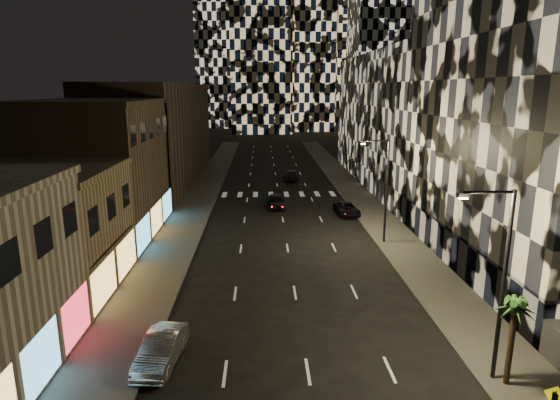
{
  "coord_description": "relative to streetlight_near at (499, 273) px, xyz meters",
  "views": [
    {
      "loc": [
        -2.13,
        -8.99,
        13.33
      ],
      "look_at": [
        -0.93,
        21.67,
        6.0
      ],
      "focal_mm": 30.0,
      "sensor_mm": 36.0,
      "label": 1
    }
  ],
  "objects": [
    {
      "name": "palm_tree",
      "position": [
        0.65,
        -0.46,
        -1.69
      ],
      "size": [
        2.13,
        2.17,
        4.25
      ],
      "color": "#47331E",
      "rests_on": "sidewalk_right"
    },
    {
      "name": "sidewalk_right",
      "position": [
        1.65,
        40.0,
        -5.28
      ],
      "size": [
        4.0,
        120.0,
        0.15
      ],
      "primitive_type": "cube",
      "color": "#47443F",
      "rests_on": "ground"
    },
    {
      "name": "car_dark_oncoming",
      "position": [
        -6.12,
        49.69,
        -4.6
      ],
      "size": [
        2.61,
        5.38,
        1.51
      ],
      "primitive_type": "imported",
      "rotation": [
        0.0,
        0.0,
        3.04
      ],
      "color": "black",
      "rests_on": "ground"
    },
    {
      "name": "streetlight_near",
      "position": [
        0.0,
        0.0,
        0.0
      ],
      "size": [
        2.55,
        0.25,
        9.0
      ],
      "color": "black",
      "rests_on": "sidewalk_right"
    },
    {
      "name": "midrise_filler_right",
      "position": [
        11.65,
        47.0,
        3.65
      ],
      "size": [
        16.0,
        40.0,
        18.0
      ],
      "primitive_type": "cube",
      "color": "#232326",
      "rests_on": "ground"
    },
    {
      "name": "car_dark_midlane",
      "position": [
        -8.85,
        32.94,
        -4.57
      ],
      "size": [
        2.09,
        4.66,
        1.56
      ],
      "primitive_type": "imported",
      "rotation": [
        0.0,
        0.0,
        0.06
      ],
      "color": "black",
      "rests_on": "ground"
    },
    {
      "name": "sidewalk_left",
      "position": [
        -18.35,
        40.0,
        -5.28
      ],
      "size": [
        4.0,
        120.0,
        0.15
      ],
      "primitive_type": "cube",
      "color": "#47443F",
      "rests_on": "ground"
    },
    {
      "name": "car_dark_rightlane",
      "position": [
        -1.35,
        29.56,
        -4.7
      ],
      "size": [
        2.51,
        4.86,
        1.31
      ],
      "primitive_type": "imported",
      "rotation": [
        0.0,
        0.0,
        0.07
      ],
      "color": "black",
      "rests_on": "ground"
    },
    {
      "name": "curb_right",
      "position": [
        -0.45,
        40.0,
        -5.28
      ],
      "size": [
        0.2,
        120.0,
        0.15
      ],
      "primitive_type": "cube",
      "color": "#4C4C47",
      "rests_on": "ground"
    },
    {
      "name": "midrise_base",
      "position": [
        3.95,
        14.5,
        -3.85
      ],
      "size": [
        0.6,
        25.0,
        3.0
      ],
      "primitive_type": "cube",
      "color": "#383838",
      "rests_on": "ground"
    },
    {
      "name": "retail_brown",
      "position": [
        -25.35,
        23.5,
        0.65
      ],
      "size": [
        10.0,
        15.0,
        12.0
      ],
      "primitive_type": "cube",
      "color": "#4A392A",
      "rests_on": "ground"
    },
    {
      "name": "curb_left",
      "position": [
        -16.25,
        40.0,
        -5.28
      ],
      "size": [
        0.2,
        120.0,
        0.15
      ],
      "primitive_type": "cube",
      "color": "#4C4C47",
      "rests_on": "ground"
    },
    {
      "name": "car_silver_parked",
      "position": [
        -15.55,
        2.01,
        -4.6
      ],
      "size": [
        2.1,
        4.72,
        1.51
      ],
      "primitive_type": "imported",
      "rotation": [
        0.0,
        0.0,
        -0.11
      ],
      "color": "#A2A1A6",
      "rests_on": "ground"
    },
    {
      "name": "retail_tan",
      "position": [
        -25.35,
        11.0,
        -1.35
      ],
      "size": [
        10.0,
        10.0,
        8.0
      ],
      "primitive_type": "cube",
      "color": "#867150",
      "rests_on": "ground"
    },
    {
      "name": "retail_filler_left",
      "position": [
        -25.35,
        50.0,
        1.65
      ],
      "size": [
        10.0,
        40.0,
        14.0
      ],
      "primitive_type": "cube",
      "color": "#4A392A",
      "rests_on": "ground"
    },
    {
      "name": "streetlight_far",
      "position": [
        0.0,
        20.0,
        0.0
      ],
      "size": [
        2.55,
        0.25,
        9.0
      ],
      "color": "black",
      "rests_on": "sidewalk_right"
    }
  ]
}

